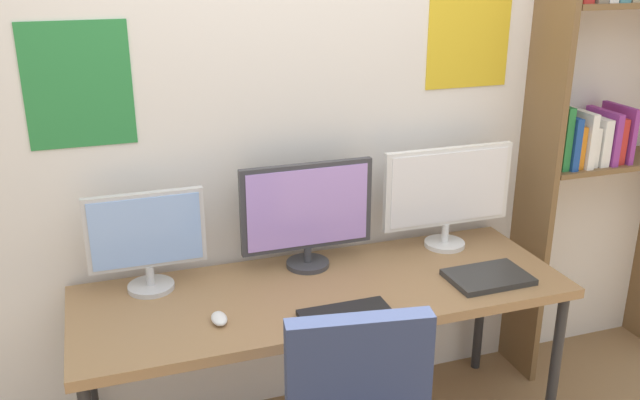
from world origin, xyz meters
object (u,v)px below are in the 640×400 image
Objects in this scene: keyboard_main at (345,313)px; monitor_right at (448,192)px; desk at (324,300)px; bookshelf at (613,95)px; monitor_left at (147,238)px; computer_mouse at (219,319)px; monitor_center at (307,212)px; laptop_closed at (488,277)px.

monitor_right is at bearing 34.52° from keyboard_main.
desk is 0.24m from keyboard_main.
bookshelf is 1.66m from keyboard_main.
monitor_left is 0.75× the size of monitor_right.
monitor_right is 6.23× the size of computer_mouse.
monitor_center is at bearing -180.00° from monitor_right.
bookshelf is at bearing 1.18° from monitor_right.
computer_mouse is at bearing -162.40° from monitor_right.
desk is 1.64m from bookshelf.
keyboard_main is 1.04× the size of laptop_closed.
monitor_left is at bearing -179.99° from monitor_center.
computer_mouse is (0.20, -0.34, -0.20)m from monitor_left.
keyboard_main is at bearing -145.48° from monitor_right.
monitor_right is (1.29, 0.00, 0.04)m from monitor_left.
keyboard_main is 0.65m from laptop_closed.
monitor_left is at bearing 145.48° from keyboard_main.
computer_mouse is 0.30× the size of laptop_closed.
keyboard_main is at bearing -90.00° from desk.
monitor_center is at bearing -179.33° from bookshelf.
computer_mouse is (-0.44, -0.13, 0.07)m from desk.
bookshelf reaches higher than monitor_center.
monitor_left reaches higher than computer_mouse.
bookshelf is at bearing 10.69° from computer_mouse.
computer_mouse is (-0.44, -0.34, -0.23)m from monitor_center.
desk is 0.47m from computer_mouse.
desk is at bearing -171.14° from bookshelf.
bookshelf reaches higher than computer_mouse.
keyboard_main is (0.00, -0.44, -0.23)m from monitor_center.
bookshelf is at bearing 8.86° from desk.
keyboard_main reaches higher than desk.
keyboard_main is at bearing -173.57° from laptop_closed.
bookshelf is 1.09m from laptop_closed.
bookshelf reaches higher than keyboard_main.
monitor_left is 0.81m from keyboard_main.
laptop_closed is (0.00, -0.36, -0.24)m from monitor_right.
laptop_closed is (1.09, -0.02, -0.00)m from computer_mouse.
bookshelf is at bearing 23.58° from laptop_closed.
monitor_right is (0.64, 0.21, 0.31)m from desk.
monitor_left reaches higher than keyboard_main.
monitor_right is 1.16m from computer_mouse.
desk is 3.48× the size of monitor_center.
computer_mouse is at bearing -163.39° from desk.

